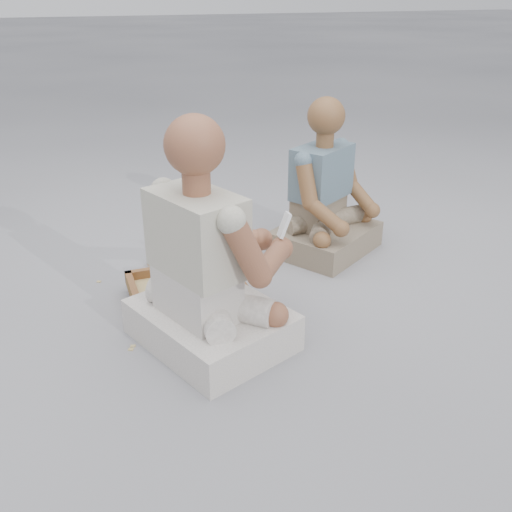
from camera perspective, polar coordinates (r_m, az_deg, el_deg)
name	(u,v)px	position (r m, az deg, el deg)	size (l,w,h in m)	color
ground	(258,329)	(2.40, 0.19, -7.33)	(60.00, 60.00, 0.00)	gray
carved_panel	(208,263)	(2.91, -4.78, -0.74)	(0.53, 0.35, 0.04)	#A67F40
tool_tray	(187,290)	(2.59, -6.92, -3.35)	(0.51, 0.42, 0.06)	brown
chisel_0	(169,277)	(2.67, -8.68, -2.07)	(0.06, 0.22, 0.02)	silver
chisel_1	(175,304)	(2.47, -8.08, -4.79)	(0.08, 0.22, 0.02)	silver
chisel_2	(215,287)	(2.60, -4.15, -3.06)	(0.21, 0.10, 0.02)	silver
chisel_3	(188,289)	(2.56, -6.86, -3.34)	(0.17, 0.17, 0.02)	silver
chisel_4	(222,281)	(2.63, -3.37, -2.48)	(0.19, 0.14, 0.02)	silver
chisel_5	(165,281)	(2.64, -9.05, -2.44)	(0.07, 0.22, 0.02)	silver
chisel_6	(178,283)	(2.62, -7.78, -2.71)	(0.22, 0.08, 0.02)	silver
chisel_7	(190,274)	(2.68, -6.65, -1.84)	(0.15, 0.19, 0.02)	silver
wood_chip_0	(147,330)	(2.43, -10.86, -7.23)	(0.02, 0.01, 0.00)	#D0B97A
wood_chip_1	(133,346)	(2.34, -12.20, -8.79)	(0.02, 0.01, 0.00)	#D0B97A
wood_chip_2	(131,349)	(2.32, -12.41, -9.11)	(0.02, 0.01, 0.00)	#D0B97A
wood_chip_3	(228,281)	(2.77, -2.84, -2.54)	(0.02, 0.01, 0.00)	#D0B97A
wood_chip_4	(162,268)	(2.93, -9.36, -1.19)	(0.02, 0.01, 0.00)	#D0B97A
wood_chip_5	(187,285)	(2.75, -6.93, -2.88)	(0.02, 0.01, 0.00)	#D0B97A
wood_chip_6	(130,324)	(2.49, -12.45, -6.61)	(0.02, 0.01, 0.00)	#D0B97A
wood_chip_7	(214,265)	(2.94, -4.25, -0.85)	(0.02, 0.01, 0.00)	#D0B97A
wood_chip_8	(245,291)	(2.68, -1.14, -3.50)	(0.02, 0.01, 0.00)	#D0B97A
wood_chip_9	(176,295)	(2.67, -7.97, -3.91)	(0.02, 0.01, 0.00)	#D0B97A
wood_chip_10	(183,272)	(2.88, -7.35, -1.57)	(0.02, 0.01, 0.00)	#D0B97A
wood_chip_11	(164,287)	(2.74, -9.20, -3.12)	(0.02, 0.01, 0.00)	#D0B97A
wood_chip_12	(99,282)	(2.86, -15.44, -2.48)	(0.02, 0.01, 0.00)	#D0B97A
wood_chip_13	(237,275)	(2.83, -1.89, -1.88)	(0.02, 0.01, 0.00)	#D0B97A
wood_chip_14	(220,294)	(2.66, -3.64, -3.77)	(0.02, 0.01, 0.00)	#D0B97A
craftsman	(208,272)	(2.17, -4.80, -1.63)	(0.69, 0.71, 0.91)	silver
companion	(326,203)	(3.02, 6.97, 5.32)	(0.66, 0.62, 0.81)	gray
mobile_phone	(284,225)	(2.28, 2.84, 3.12)	(0.05, 0.05, 0.10)	white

